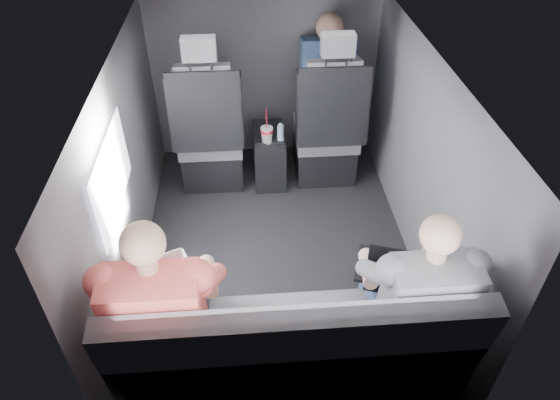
{
  "coord_description": "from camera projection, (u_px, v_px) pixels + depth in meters",
  "views": [
    {
      "loc": [
        -0.17,
        -2.46,
        2.43
      ],
      "look_at": [
        0.02,
        -0.05,
        0.49
      ],
      "focal_mm": 32.0,
      "sensor_mm": 36.0,
      "label": 1
    }
  ],
  "objects": [
    {
      "name": "rear_bench",
      "position": [
        292.0,
        358.0,
        2.43
      ],
      "size": [
        1.6,
        0.57,
        0.92
      ],
      "color": "#55555A",
      "rests_on": "floor"
    },
    {
      "name": "panel_right",
      "position": [
        422.0,
        164.0,
        3.08
      ],
      "size": [
        0.02,
        2.6,
        1.35
      ],
      "primitive_type": "cube",
      "color": "#56565B",
      "rests_on": "floor"
    },
    {
      "name": "passenger_rear_right",
      "position": [
        413.0,
        295.0,
        2.35
      ],
      "size": [
        0.47,
        0.6,
        1.18
      ],
      "color": "navy",
      "rests_on": "rear_bench"
    },
    {
      "name": "panel_left",
      "position": [
        126.0,
        177.0,
        2.97
      ],
      "size": [
        0.02,
        2.6,
        1.35
      ],
      "primitive_type": "cube",
      "color": "#56565B",
      "rests_on": "floor"
    },
    {
      "name": "ceiling",
      "position": [
        276.0,
        65.0,
        2.6
      ],
      "size": [
        2.6,
        2.6,
        0.0
      ],
      "primitive_type": "plane",
      "rotation": [
        3.14,
        0.0,
        0.0
      ],
      "color": "#B2B2AD",
      "rests_on": "panel_back"
    },
    {
      "name": "panel_front",
      "position": [
        265.0,
        78.0,
        4.04
      ],
      "size": [
        1.8,
        0.02,
        1.35
      ],
      "primitive_type": "cube",
      "color": "#56565B",
      "rests_on": "floor"
    },
    {
      "name": "laptop_white",
      "position": [
        159.0,
        274.0,
        2.43
      ],
      "size": [
        0.36,
        0.38,
        0.22
      ],
      "color": "silver",
      "rests_on": "passenger_rear_left"
    },
    {
      "name": "center_console",
      "position": [
        269.0,
        156.0,
        4.01
      ],
      "size": [
        0.24,
        0.48,
        0.41
      ],
      "color": "black",
      "rests_on": "floor"
    },
    {
      "name": "soda_cup",
      "position": [
        267.0,
        134.0,
        3.74
      ],
      "size": [
        0.09,
        0.09,
        0.28
      ],
      "color": "white",
      "rests_on": "center_console"
    },
    {
      "name": "front_seat_left",
      "position": [
        210.0,
        139.0,
        3.82
      ],
      "size": [
        0.52,
        0.58,
        1.26
      ],
      "color": "black",
      "rests_on": "floor"
    },
    {
      "name": "side_window",
      "position": [
        112.0,
        176.0,
        2.6
      ],
      "size": [
        0.02,
        0.75,
        0.42
      ],
      "primitive_type": "cube",
      "color": "white",
      "rests_on": "panel_left"
    },
    {
      "name": "panel_back",
      "position": [
        299.0,
        357.0,
        2.02
      ],
      "size": [
        1.8,
        0.02,
        1.35
      ],
      "primitive_type": "cube",
      "color": "#56565B",
      "rests_on": "floor"
    },
    {
      "name": "water_bottle",
      "position": [
        280.0,
        133.0,
        3.76
      ],
      "size": [
        0.05,
        0.05,
        0.15
      ],
      "color": "#A3C9DD",
      "rests_on": "center_console"
    },
    {
      "name": "floor",
      "position": [
        277.0,
        250.0,
        3.45
      ],
      "size": [
        2.6,
        2.6,
        0.0
      ],
      "primitive_type": "plane",
      "color": "black",
      "rests_on": "ground"
    },
    {
      "name": "passenger_front_right",
      "position": [
        326.0,
        78.0,
        3.86
      ],
      "size": [
        0.4,
        0.4,
        0.82
      ],
      "color": "navy",
      "rests_on": "front_seat_right"
    },
    {
      "name": "seatbelt",
      "position": [
        334.0,
        98.0,
        3.49
      ],
      "size": [
        0.35,
        0.11,
        0.59
      ],
      "primitive_type": "cube",
      "rotation": [
        -0.14,
        0.49,
        0.0
      ],
      "color": "black",
      "rests_on": "front_seat_right"
    },
    {
      "name": "passenger_rear_left",
      "position": [
        165.0,
        308.0,
        2.27
      ],
      "size": [
        0.5,
        0.62,
        1.22
      ],
      "color": "#333338",
      "rests_on": "rear_bench"
    },
    {
      "name": "laptop_black",
      "position": [
        398.0,
        270.0,
        2.44
      ],
      "size": [
        0.43,
        0.43,
        0.26
      ],
      "color": "black",
      "rests_on": "passenger_rear_right"
    },
    {
      "name": "front_seat_right",
      "position": [
        327.0,
        134.0,
        3.88
      ],
      "size": [
        0.52,
        0.58,
        1.26
      ],
      "color": "black",
      "rests_on": "floor"
    }
  ]
}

